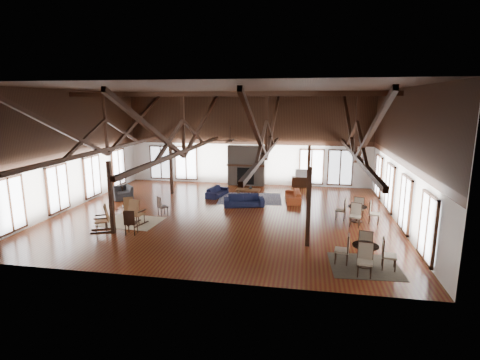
% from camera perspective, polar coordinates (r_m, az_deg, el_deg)
% --- Properties ---
extents(floor, '(16.00, 16.00, 0.00)m').
position_cam_1_polar(floor, '(18.45, -2.35, -5.17)').
color(floor, '#583012').
rests_on(floor, ground).
extents(ceiling, '(16.00, 14.00, 0.02)m').
position_cam_1_polar(ceiling, '(17.65, -2.52, 13.79)').
color(ceiling, black).
rests_on(ceiling, wall_back).
extents(wall_back, '(16.00, 0.02, 6.00)m').
position_cam_1_polar(wall_back, '(24.64, 1.11, 6.26)').
color(wall_back, silver).
rests_on(wall_back, floor).
extents(wall_front, '(16.00, 0.02, 6.00)m').
position_cam_1_polar(wall_front, '(11.18, -10.20, -0.73)').
color(wall_front, silver).
rests_on(wall_front, floor).
extents(wall_left, '(0.02, 14.00, 6.00)m').
position_cam_1_polar(wall_left, '(21.03, -24.29, 4.26)').
color(wall_left, silver).
rests_on(wall_left, floor).
extents(wall_right, '(0.02, 14.00, 6.00)m').
position_cam_1_polar(wall_right, '(17.88, 23.51, 3.16)').
color(wall_right, silver).
rests_on(wall_right, floor).
extents(roof_truss, '(15.60, 14.07, 3.14)m').
position_cam_1_polar(roof_truss, '(17.70, -2.46, 7.40)').
color(roof_truss, black).
rests_on(roof_truss, wall_back).
extents(post_grid, '(8.16, 7.16, 3.05)m').
position_cam_1_polar(post_grid, '(18.06, -2.39, -0.54)').
color(post_grid, black).
rests_on(post_grid, floor).
extents(fireplace, '(2.50, 0.69, 2.60)m').
position_cam_1_polar(fireplace, '(24.54, 0.97, 2.21)').
color(fireplace, '#6B5F52').
rests_on(fireplace, floor).
extents(ceiling_fan, '(1.60, 1.60, 0.75)m').
position_cam_1_polar(ceiling_fan, '(16.64, -1.51, 6.11)').
color(ceiling_fan, black).
rests_on(ceiling_fan, roof_truss).
extents(sofa_navy_front, '(2.24, 1.32, 0.61)m').
position_cam_1_polar(sofa_navy_front, '(19.69, 0.60, -3.14)').
color(sofa_navy_front, '#131734').
rests_on(sofa_navy_front, floor).
extents(sofa_navy_left, '(1.89, 1.05, 0.52)m').
position_cam_1_polar(sofa_navy_left, '(21.83, -3.52, -1.78)').
color(sofa_navy_left, black).
rests_on(sofa_navy_left, floor).
extents(sofa_orange, '(2.06, 0.99, 0.58)m').
position_cam_1_polar(sofa_orange, '(20.91, 8.08, -2.41)').
color(sofa_orange, '#9E411E').
rests_on(sofa_orange, floor).
extents(coffee_table, '(1.36, 0.72, 0.51)m').
position_cam_1_polar(coffee_table, '(21.32, 1.27, -1.56)').
color(coffee_table, brown).
rests_on(coffee_table, floor).
extents(vase, '(0.25, 0.25, 0.20)m').
position_cam_1_polar(vase, '(21.35, 1.62, -1.12)').
color(vase, '#B2B2B2').
rests_on(vase, coffee_table).
extents(armchair, '(1.45, 1.46, 0.71)m').
position_cam_1_polar(armchair, '(22.17, -17.59, -1.86)').
color(armchair, '#262628').
rests_on(armchair, floor).
extents(side_table_lamp, '(0.49, 0.49, 1.24)m').
position_cam_1_polar(side_table_lamp, '(22.73, -17.71, -1.24)').
color(side_table_lamp, black).
rests_on(side_table_lamp, floor).
extents(rocking_chair_a, '(0.81, 0.91, 1.04)m').
position_cam_1_polar(rocking_chair_a, '(18.41, -16.61, -4.12)').
color(rocking_chair_a, brown).
rests_on(rocking_chair_a, floor).
extents(rocking_chair_b, '(0.69, 1.01, 1.19)m').
position_cam_1_polar(rocking_chair_b, '(17.30, -15.62, -4.85)').
color(rocking_chair_b, brown).
rests_on(rocking_chair_b, floor).
extents(rocking_chair_c, '(1.02, 0.81, 1.17)m').
position_cam_1_polar(rocking_chair_c, '(16.91, -20.03, -5.55)').
color(rocking_chair_c, brown).
rests_on(rocking_chair_c, floor).
extents(side_chair_a, '(0.58, 0.58, 0.97)m').
position_cam_1_polar(side_chair_a, '(18.35, -11.96, -3.69)').
color(side_chair_a, black).
rests_on(side_chair_a, floor).
extents(side_chair_b, '(0.50, 0.50, 1.07)m').
position_cam_1_polar(side_chair_b, '(16.06, -16.40, -5.94)').
color(side_chair_b, black).
rests_on(side_chair_b, floor).
extents(cafe_table_near, '(2.03, 2.03, 1.04)m').
position_cam_1_polar(cafe_table_near, '(13.31, 18.53, -10.29)').
color(cafe_table_near, black).
rests_on(cafe_table_near, floor).
extents(cafe_table_far, '(2.00, 2.00, 1.02)m').
position_cam_1_polar(cafe_table_far, '(17.94, 17.44, -4.52)').
color(cafe_table_far, black).
rests_on(cafe_table_far, floor).
extents(cup_near, '(0.15, 0.15, 0.10)m').
position_cam_1_polar(cup_near, '(13.13, 18.69, -9.30)').
color(cup_near, '#B2B2B2').
rests_on(cup_near, cafe_table_near).
extents(cup_far, '(0.16, 0.16, 0.10)m').
position_cam_1_polar(cup_far, '(17.90, 17.44, -3.64)').
color(cup_far, '#B2B2B2').
rests_on(cup_far, cafe_table_far).
extents(tv_console, '(1.27, 0.47, 0.63)m').
position_cam_1_polar(tv_console, '(24.51, 9.40, -0.28)').
color(tv_console, black).
rests_on(tv_console, floor).
extents(television, '(0.92, 0.16, 0.53)m').
position_cam_1_polar(television, '(24.39, 9.51, 1.05)').
color(television, '#B2B2B2').
rests_on(television, tv_console).
extents(rug_tan, '(2.67, 2.16, 0.01)m').
position_cam_1_polar(rug_tan, '(17.93, -16.13, -6.14)').
color(rug_tan, '#CCB28E').
rests_on(rug_tan, floor).
extents(rug_navy, '(3.75, 2.98, 0.01)m').
position_cam_1_polar(rug_navy, '(21.28, 1.55, -2.83)').
color(rug_navy, '#1C1C4E').
rests_on(rug_navy, floor).
extents(rug_dark, '(2.38, 2.18, 0.01)m').
position_cam_1_polar(rug_dark, '(13.51, 18.47, -12.31)').
color(rug_dark, black).
rests_on(rug_dark, floor).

